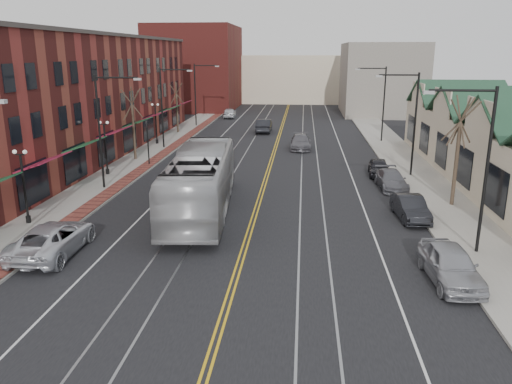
% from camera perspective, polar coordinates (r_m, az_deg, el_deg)
% --- Properties ---
extents(ground, '(160.00, 160.00, 0.00)m').
position_cam_1_polar(ground, '(20.46, -3.22, -12.40)').
color(ground, black).
rests_on(ground, ground).
extents(sidewalk_left, '(4.00, 120.00, 0.15)m').
position_cam_1_polar(sidewalk_left, '(41.74, -15.55, 1.89)').
color(sidewalk_left, gray).
rests_on(sidewalk_left, ground).
extents(sidewalk_right, '(4.00, 120.00, 0.15)m').
position_cam_1_polar(sidewalk_right, '(40.08, 18.49, 1.09)').
color(sidewalk_right, gray).
rests_on(sidewalk_right, ground).
extents(building_left, '(10.00, 50.00, 11.00)m').
position_cam_1_polar(building_left, '(50.03, -20.79, 9.97)').
color(building_left, maroon).
rests_on(building_left, ground).
extents(building_right, '(8.00, 36.00, 4.60)m').
position_cam_1_polar(building_right, '(41.42, 26.88, 3.81)').
color(building_right, beige).
rests_on(building_right, ground).
extents(backdrop_left, '(14.00, 18.00, 14.00)m').
position_cam_1_polar(backdrop_left, '(89.86, -6.88, 13.92)').
color(backdrop_left, maroon).
rests_on(backdrop_left, ground).
extents(backdrop_mid, '(22.00, 14.00, 9.00)m').
position_cam_1_polar(backdrop_mid, '(103.00, 3.94, 12.81)').
color(backdrop_mid, beige).
rests_on(backdrop_mid, ground).
extents(backdrop_right, '(12.00, 16.00, 11.00)m').
position_cam_1_polar(backdrop_right, '(83.82, 14.10, 12.42)').
color(backdrop_right, slate).
rests_on(backdrop_right, ground).
extents(streetlight_l_1, '(3.33, 0.25, 8.00)m').
position_cam_1_polar(streetlight_l_1, '(36.85, -16.90, 7.86)').
color(streetlight_l_1, black).
rests_on(streetlight_l_1, sidewalk_left).
extents(streetlight_l_2, '(3.33, 0.25, 8.00)m').
position_cam_1_polar(streetlight_l_2, '(51.93, -10.26, 10.37)').
color(streetlight_l_2, black).
rests_on(streetlight_l_2, sidewalk_left).
extents(streetlight_l_3, '(3.33, 0.25, 8.00)m').
position_cam_1_polar(streetlight_l_3, '(67.43, -6.60, 11.69)').
color(streetlight_l_3, black).
rests_on(streetlight_l_3, sidewalk_left).
extents(streetlight_r_0, '(3.33, 0.25, 8.00)m').
position_cam_1_polar(streetlight_r_0, '(25.63, 24.10, 3.98)').
color(streetlight_r_0, black).
rests_on(streetlight_r_0, sidewalk_right).
extents(streetlight_r_1, '(3.33, 0.25, 8.00)m').
position_cam_1_polar(streetlight_r_1, '(40.93, 17.17, 8.56)').
color(streetlight_r_1, black).
rests_on(streetlight_r_1, sidewalk_right).
extents(streetlight_r_2, '(3.33, 0.25, 8.00)m').
position_cam_1_polar(streetlight_r_2, '(56.62, 13.99, 10.58)').
color(streetlight_r_2, black).
rests_on(streetlight_r_2, sidewalk_right).
extents(lamppost_l_1, '(0.84, 0.28, 4.27)m').
position_cam_1_polar(lamppost_l_1, '(31.08, -24.95, 0.38)').
color(lamppost_l_1, black).
rests_on(lamppost_l_1, sidewalk_left).
extents(lamppost_l_2, '(0.84, 0.28, 4.27)m').
position_cam_1_polar(lamppost_l_2, '(41.60, -16.80, 4.75)').
color(lamppost_l_2, black).
rests_on(lamppost_l_2, sidewalk_left).
extents(lamppost_l_3, '(0.84, 0.28, 4.27)m').
position_cam_1_polar(lamppost_l_3, '(54.64, -11.35, 7.59)').
color(lamppost_l_3, black).
rests_on(lamppost_l_3, sidewalk_left).
extents(tree_left_near, '(1.78, 1.37, 6.48)m').
position_cam_1_polar(tree_left_near, '(46.83, -13.86, 7.75)').
color(tree_left_near, '#382B21').
rests_on(tree_left_near, sidewalk_left).
extents(tree_left_far, '(1.66, 1.28, 6.02)m').
position_cam_1_polar(tree_left_far, '(62.09, -9.03, 9.64)').
color(tree_left_far, '#382B21').
rests_on(tree_left_far, sidewalk_left).
extents(tree_right_mid, '(1.90, 1.46, 6.93)m').
position_cam_1_polar(tree_right_mid, '(33.79, 22.05, 4.53)').
color(tree_right_mid, '#382B21').
rests_on(tree_right_mid, sidewalk_right).
extents(manhole_mid, '(0.60, 0.60, 0.02)m').
position_cam_1_polar(manhole_mid, '(26.83, -26.74, -6.74)').
color(manhole_mid, '#592D19').
rests_on(manhole_mid, sidewalk_left).
extents(manhole_far, '(0.60, 0.60, 0.02)m').
position_cam_1_polar(manhole_far, '(30.88, -21.94, -3.34)').
color(manhole_far, '#592D19').
rests_on(manhole_far, sidewalk_left).
extents(traffic_signal, '(0.18, 0.15, 3.80)m').
position_cam_1_polar(traffic_signal, '(44.53, -12.27, 5.93)').
color(traffic_signal, black).
rests_on(traffic_signal, sidewalk_left).
extents(transit_bus, '(4.40, 14.19, 3.89)m').
position_cam_1_polar(transit_bus, '(30.88, -6.33, 1.20)').
color(transit_bus, '#B2B1B3').
rests_on(transit_bus, ground).
extents(parked_suv, '(2.71, 5.71, 1.57)m').
position_cam_1_polar(parked_suv, '(26.55, -22.21, -4.97)').
color(parked_suv, silver).
rests_on(parked_suv, ground).
extents(parked_car_a, '(2.17, 4.83, 1.61)m').
position_cam_1_polar(parked_car_a, '(23.27, 21.34, -7.72)').
color(parked_car_a, '#A0A1A7').
rests_on(parked_car_a, ground).
extents(parked_car_b, '(1.80, 4.34, 1.40)m').
position_cam_1_polar(parked_car_b, '(31.04, 17.23, -1.75)').
color(parked_car_b, black).
rests_on(parked_car_b, ground).
extents(parked_car_c, '(2.12, 4.70, 1.34)m').
position_cam_1_polar(parked_car_c, '(37.59, 15.18, 1.35)').
color(parked_car_c, slate).
rests_on(parked_car_c, ground).
extents(parked_car_d, '(1.87, 4.01, 1.33)m').
position_cam_1_polar(parked_car_d, '(41.45, 13.85, 2.75)').
color(parked_car_d, black).
rests_on(parked_car_d, ground).
extents(distant_car_left, '(1.75, 5.00, 1.65)m').
position_cam_1_polar(distant_car_left, '(62.41, 0.93, 7.59)').
color(distant_car_left, black).
rests_on(distant_car_left, ground).
extents(distant_car_right, '(2.10, 5.05, 1.46)m').
position_cam_1_polar(distant_car_right, '(51.68, 5.12, 5.72)').
color(distant_car_right, '#5D5C62').
rests_on(distant_car_right, ground).
extents(distant_car_far, '(2.08, 4.53, 1.51)m').
position_cam_1_polar(distant_car_far, '(76.54, -3.03, 9.02)').
color(distant_car_far, silver).
rests_on(distant_car_far, ground).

